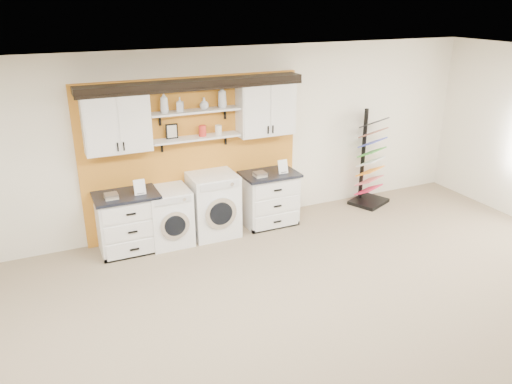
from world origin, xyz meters
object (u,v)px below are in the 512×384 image
dryer (213,204)px  sample_rack (369,175)px  base_cabinet_left (128,222)px  washer (169,216)px  base_cabinet_right (269,198)px

dryer → sample_rack: sample_rack is taller
base_cabinet_left → washer: size_ratio=1.05×
base_cabinet_right → washer: bearing=-179.9°
base_cabinet_left → sample_rack: 4.26m
base_cabinet_right → washer: (-1.66, -0.00, -0.01)m
washer → dryer: 0.71m
dryer → sample_rack: 2.95m
base_cabinet_left → washer: bearing=-0.3°
sample_rack → base_cabinet_right: bearing=157.2°
washer → sample_rack: size_ratio=0.50×
base_cabinet_left → dryer: 1.30m
dryer → base_cabinet_right: bearing=0.2°
dryer → washer: bearing=180.0°
base_cabinet_left → base_cabinet_right: base_cabinet_left is taller
sample_rack → dryer: bearing=156.9°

